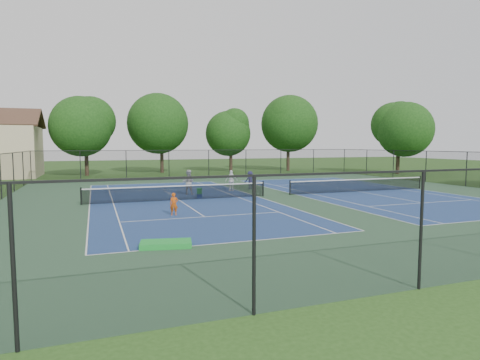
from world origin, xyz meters
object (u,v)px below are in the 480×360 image
object	(u,v)px
ball_hopper	(199,191)
tree_back_b	(161,121)
tree_back_d	(288,121)
ball_crate	(200,196)
tree_back_a	(85,123)
instructor	(188,182)
child_player	(174,204)
bystander_b	(250,180)
bystander_a	(231,181)
tree_side_e	(399,126)
tree_back_c	(231,130)

from	to	relation	value
ball_hopper	tree_back_b	bearing A→B (deg)	86.66
tree_back_d	ball_crate	bearing A→B (deg)	-128.33
tree_back_a	tree_back_b	distance (m)	9.24
instructor	ball_crate	size ratio (longest dim) A/B	4.96
child_player	ball_crate	world-z (taller)	child_player
tree_back_d	tree_back_a	bearing A→B (deg)	-180.00
tree_back_b	bystander_b	bearing A→B (deg)	-80.08
bystander_a	ball_crate	distance (m)	4.63
tree_back_d	tree_side_e	xyz separation A→B (m)	(10.00, -10.00, -1.02)
instructor	ball_hopper	distance (m)	2.13
tree_back_a	bystander_b	distance (m)	23.85
tree_back_a	tree_back_b	size ratio (longest dim) A/B	0.91
tree_back_c	instructor	size ratio (longest dim) A/B	4.63
tree_side_e	instructor	bearing A→B (deg)	-158.55
tree_back_d	ball_crate	xyz separation A→B (m)	(-18.48, -23.38, -6.68)
tree_side_e	tree_back_b	bearing A→B (deg)	156.04
bystander_a	ball_hopper	distance (m)	4.60
tree_back_a	tree_side_e	bearing A→B (deg)	-15.52
tree_back_c	child_player	world-z (taller)	tree_back_c
tree_back_b	tree_side_e	xyz separation A→B (m)	(27.00, -12.00, -0.79)
tree_back_d	child_player	distance (m)	36.85
instructor	bystander_a	size ratio (longest dim) A/B	1.11
tree_side_e	ball_hopper	size ratio (longest dim) A/B	22.30
tree_back_c	tree_side_e	world-z (taller)	tree_side_e
ball_crate	ball_hopper	size ratio (longest dim) A/B	0.92
tree_back_a	bystander_a	xyz separation A→B (m)	(10.87, -20.25, -5.22)
tree_back_c	tree_back_d	size ratio (longest dim) A/B	0.81
tree_back_c	ball_crate	world-z (taller)	tree_back_c
child_player	ball_hopper	world-z (taller)	child_player
tree_back_c	tree_back_b	bearing A→B (deg)	173.66
tree_back_b	ball_hopper	size ratio (longest dim) A/B	25.21
ball_crate	instructor	bearing A→B (deg)	98.38
ball_crate	bystander_b	bearing A→B (deg)	36.95
tree_back_d	instructor	xyz separation A→B (m)	(-18.79, -21.31, -5.92)
tree_back_c	bystander_a	bearing A→B (deg)	-108.55
child_player	tree_back_c	bearing A→B (deg)	76.70
tree_side_e	bystander_a	distance (m)	27.60
tree_back_b	tree_side_e	world-z (taller)	tree_back_b
ball_hopper	tree_back_d	bearing A→B (deg)	51.67
bystander_a	ball_hopper	size ratio (longest dim) A/B	4.12
tree_back_c	bystander_b	world-z (taller)	tree_back_c
tree_back_b	child_player	world-z (taller)	tree_back_b
tree_back_a	tree_side_e	xyz separation A→B (m)	(36.00, -10.00, -0.23)
tree_back_d	instructor	world-z (taller)	tree_back_d
instructor	ball_crate	distance (m)	2.23
instructor	bystander_b	size ratio (longest dim) A/B	1.23
tree_back_b	tree_back_d	bearing A→B (deg)	-6.71
instructor	tree_back_b	bearing A→B (deg)	-70.07
tree_back_b	tree_back_d	size ratio (longest dim) A/B	0.97
tree_back_a	ball_crate	distance (m)	25.25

